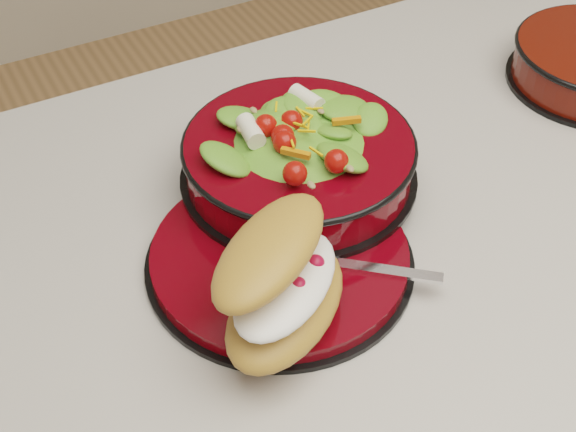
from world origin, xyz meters
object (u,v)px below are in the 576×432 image
croissant (282,282)px  fork (349,265)px  dinner_plate (281,257)px  salad_bowl (299,151)px

croissant → fork: 0.10m
dinner_plate → fork: bearing=-46.6°
croissant → fork: croissant is taller
dinner_plate → fork: (0.05, -0.05, 0.01)m
croissant → fork: (0.08, 0.02, -0.04)m
dinner_plate → salad_bowl: bearing=52.2°
dinner_plate → fork: size_ratio=1.91×
croissant → dinner_plate: bearing=26.9°
croissant → fork: bearing=-20.0°
dinner_plate → croissant: 0.10m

